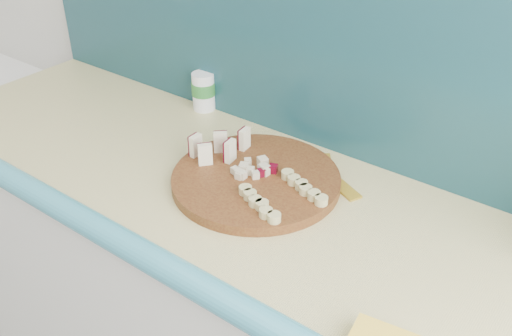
% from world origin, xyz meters
% --- Properties ---
extents(backsplash, '(2.20, 0.02, 0.50)m').
position_xyz_m(backsplash, '(0.10, 1.79, 1.16)').
color(backsplash, teal).
rests_on(backsplash, kitchen_counter).
extents(cutting_board, '(0.52, 0.52, 0.02)m').
position_xyz_m(cutting_board, '(-0.01, 1.53, 0.92)').
color(cutting_board, '#421B0E').
rests_on(cutting_board, kitchen_counter).
extents(apple_wedges, '(0.11, 0.15, 0.05)m').
position_xyz_m(apple_wedges, '(-0.14, 1.55, 0.96)').
color(apple_wedges, '#F8EDC6').
rests_on(apple_wedges, cutting_board).
extents(apple_chunks, '(0.07, 0.06, 0.02)m').
position_xyz_m(apple_chunks, '(-0.03, 1.54, 0.94)').
color(apple_chunks, beige).
rests_on(apple_chunks, cutting_board).
extents(banana_slices, '(0.18, 0.18, 0.02)m').
position_xyz_m(banana_slices, '(0.09, 1.49, 0.94)').
color(banana_slices, '#CCBF7C').
rests_on(banana_slices, cutting_board).
extents(canister, '(0.07, 0.07, 0.11)m').
position_xyz_m(canister, '(-0.37, 1.76, 0.97)').
color(canister, white).
rests_on(canister, kitchen_counter).
extents(banana_peel, '(0.20, 0.17, 0.01)m').
position_xyz_m(banana_peel, '(0.09, 1.66, 0.91)').
color(banana_peel, gold).
rests_on(banana_peel, kitchen_counter).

